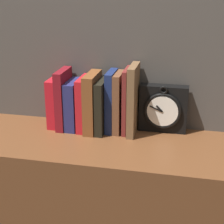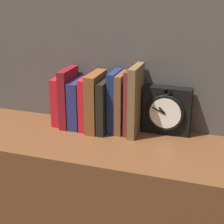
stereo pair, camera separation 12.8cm
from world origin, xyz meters
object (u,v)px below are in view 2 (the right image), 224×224
object	(u,v)px
book_slot2_navy	(78,103)
book_slot7_brown	(123,103)
book_slot6_navy	(115,101)
book_slot9_brown	(136,101)
book_slot4_brown	(96,102)
book_slot3_red	(87,103)
clock	(167,111)
book_slot1_maroon	(69,97)
book_slot5_black	(106,106)
book_slot8_maroon	(130,101)
book_slot0_red	(62,100)

from	to	relation	value
book_slot2_navy	book_slot7_brown	world-z (taller)	book_slot7_brown
book_slot6_navy	book_slot9_brown	world-z (taller)	book_slot9_brown
book_slot4_brown	book_slot3_red	bearing A→B (deg)	169.72
clock	book_slot1_maroon	bearing A→B (deg)	-174.28
book_slot1_maroon	book_slot7_brown	size ratio (longest dim) A/B	1.01
book_slot5_black	book_slot9_brown	world-z (taller)	book_slot9_brown
book_slot5_black	book_slot7_brown	world-z (taller)	book_slot7_brown
book_slot5_black	book_slot8_maroon	bearing A→B (deg)	8.36
book_slot0_red	book_slot6_navy	distance (m)	0.22
book_slot8_maroon	book_slot6_navy	bearing A→B (deg)	179.36
book_slot3_red	book_slot5_black	size ratio (longest dim) A/B	1.02
book_slot4_brown	book_slot5_black	distance (m)	0.04
book_slot4_brown	book_slot6_navy	xyz separation A→B (m)	(0.07, 0.02, 0.00)
book_slot8_maroon	book_slot1_maroon	bearing A→B (deg)	-178.15
clock	book_slot4_brown	xyz separation A→B (m)	(-0.26, -0.04, 0.02)
book_slot4_brown	book_slot5_black	xyz separation A→B (m)	(0.04, 0.00, -0.01)
book_slot1_maroon	book_slot5_black	distance (m)	0.15
clock	book_slot8_maroon	bearing A→B (deg)	-167.44
book_slot7_brown	book_slot1_maroon	bearing A→B (deg)	-177.85
book_slot3_red	book_slot5_black	bearing A→B (deg)	-4.10
book_slot7_brown	book_slot9_brown	xyz separation A→B (m)	(0.05, -0.01, 0.02)
book_slot6_navy	book_slot3_red	bearing A→B (deg)	-175.53
book_slot3_red	book_slot7_brown	size ratio (longest dim) A/B	0.90
clock	book_slot2_navy	bearing A→B (deg)	-173.91
clock	book_slot4_brown	bearing A→B (deg)	-170.37
book_slot5_black	book_slot3_red	bearing A→B (deg)	175.90
book_slot3_red	book_slot7_brown	world-z (taller)	book_slot7_brown
book_slot4_brown	book_slot0_red	bearing A→B (deg)	174.06
book_slot0_red	book_slot3_red	xyz separation A→B (m)	(0.11, -0.01, 0.01)
book_slot0_red	book_slot1_maroon	size ratio (longest dim) A/B	0.83
clock	book_slot9_brown	bearing A→B (deg)	-160.36
book_slot6_navy	book_slot9_brown	distance (m)	0.09
book_slot0_red	book_slot7_brown	size ratio (longest dim) A/B	0.84
book_slot0_red	book_slot6_navy	xyz separation A→B (m)	(0.22, -0.00, 0.02)
book_slot0_red	book_slot4_brown	size ratio (longest dim) A/B	0.86
book_slot0_red	book_slot3_red	distance (m)	0.11
book_slot4_brown	book_slot5_black	bearing A→B (deg)	2.08
book_slot3_red	book_slot7_brown	xyz separation A→B (m)	(0.14, 0.01, 0.01)
book_slot5_black	book_slot6_navy	bearing A→B (deg)	23.64
clock	book_slot4_brown	distance (m)	0.26
clock	book_slot8_maroon	distance (m)	0.14
book_slot6_navy	book_slot8_maroon	size ratio (longest dim) A/B	0.95
book_slot7_brown	clock	bearing A→B (deg)	10.42
book_slot2_navy	book_slot8_maroon	distance (m)	0.21
book_slot2_navy	book_slot8_maroon	bearing A→B (deg)	1.75
book_slot1_maroon	book_slot2_navy	xyz separation A→B (m)	(0.04, 0.00, -0.02)
book_slot6_navy	book_slot9_brown	bearing A→B (deg)	-6.34
clock	book_slot5_black	xyz separation A→B (m)	(-0.22, -0.04, 0.01)
book_slot2_navy	clock	bearing A→B (deg)	6.09
book_slot7_brown	book_slot9_brown	world-z (taller)	book_slot9_brown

